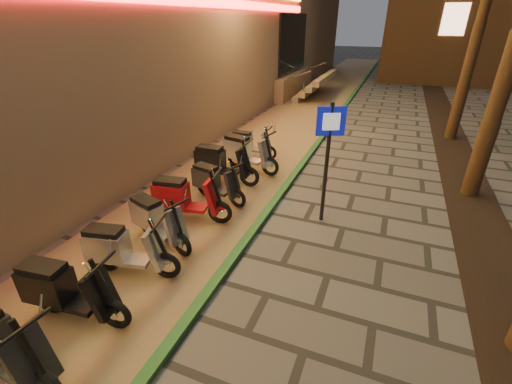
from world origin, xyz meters
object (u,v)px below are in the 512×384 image
at_px(scooter_5, 121,249).
at_px(scooter_9, 220,163).
at_px(scooter_10, 245,152).
at_px(scooter_11, 249,143).
at_px(scooter_7, 183,198).
at_px(scooter_6, 155,220).
at_px(scooter_8, 213,182).
at_px(scooter_4, 63,290).
at_px(pedestrian_sign, 328,148).

distance_m(scooter_5, scooter_9, 4.05).
distance_m(scooter_10, scooter_11, 1.05).
distance_m(scooter_7, scooter_9, 2.08).
relative_size(scooter_6, scooter_11, 1.07).
bearing_deg(scooter_10, scooter_11, 117.51).
xyz_separation_m(scooter_5, scooter_8, (0.15, 3.07, -0.03)).
relative_size(scooter_9, scooter_10, 1.00).
relative_size(scooter_6, scooter_7, 0.91).
xyz_separation_m(scooter_4, scooter_8, (0.23, 4.18, -0.05)).
distance_m(pedestrian_sign, scooter_4, 5.24).
relative_size(pedestrian_sign, scooter_9, 1.44).
height_order(pedestrian_sign, scooter_10, pedestrian_sign).
relative_size(scooter_6, scooter_8, 1.03).
height_order(pedestrian_sign, scooter_6, pedestrian_sign).
bearing_deg(scooter_8, scooter_5, -79.41).
distance_m(pedestrian_sign, scooter_11, 4.46).
bearing_deg(scooter_8, scooter_4, -79.83).
bearing_deg(scooter_11, scooter_10, -73.87).
bearing_deg(scooter_4, scooter_5, 78.80).
relative_size(scooter_4, scooter_10, 0.94).
height_order(scooter_9, scooter_10, scooter_9).
distance_m(scooter_7, scooter_8, 1.11).
distance_m(pedestrian_sign, scooter_8, 2.97).
height_order(scooter_7, scooter_11, scooter_7).
bearing_deg(scooter_11, scooter_8, -84.42).
relative_size(pedestrian_sign, scooter_7, 1.48).
bearing_deg(pedestrian_sign, scooter_10, 118.89).
xyz_separation_m(scooter_6, scooter_11, (-0.13, 5.06, -0.04)).
bearing_deg(scooter_11, scooter_6, -89.25).
xyz_separation_m(scooter_8, scooter_9, (-0.33, 0.98, 0.08)).
distance_m(scooter_6, scooter_11, 5.06).
height_order(pedestrian_sign, scooter_9, pedestrian_sign).
distance_m(scooter_6, scooter_8, 2.04).
distance_m(pedestrian_sign, scooter_10, 3.59).
height_order(scooter_7, scooter_10, scooter_10).
distance_m(scooter_5, scooter_11, 6.09).
bearing_deg(scooter_9, pedestrian_sign, -19.04).
bearing_deg(scooter_11, scooter_4, -89.86).
distance_m(scooter_5, scooter_8, 3.07).
xyz_separation_m(scooter_5, scooter_9, (-0.18, 4.05, 0.05)).
height_order(scooter_6, scooter_7, scooter_7).
distance_m(scooter_7, scooter_10, 3.12).
distance_m(scooter_9, scooter_10, 1.09).
relative_size(pedestrian_sign, scooter_8, 1.68).
relative_size(scooter_5, scooter_8, 1.07).
distance_m(scooter_8, scooter_9, 1.04).
bearing_deg(scooter_5, scooter_9, 80.29).
bearing_deg(scooter_10, pedestrian_sign, -25.74).
bearing_deg(scooter_9, scooter_11, 88.85).
bearing_deg(scooter_4, pedestrian_sign, 48.03).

